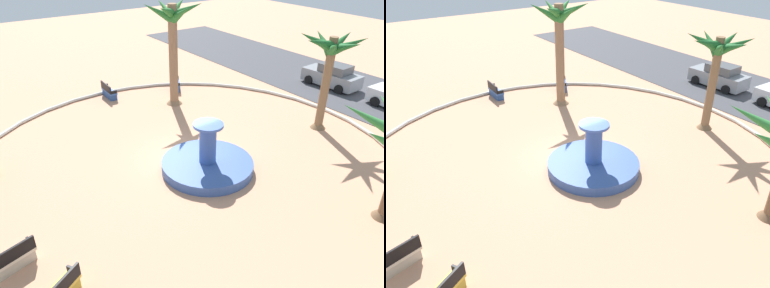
% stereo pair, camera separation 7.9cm
% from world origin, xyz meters
% --- Properties ---
extents(ground_plane, '(80.00, 80.00, 0.00)m').
position_xyz_m(ground_plane, '(0.00, 0.00, 0.00)').
color(ground_plane, tan).
extents(plaza_curb, '(20.92, 20.92, 0.20)m').
position_xyz_m(plaza_curb, '(0.00, 0.00, 0.10)').
color(plaza_curb, silver).
rests_on(plaza_curb, ground).
extents(street_asphalt, '(48.00, 8.00, 0.03)m').
position_xyz_m(street_asphalt, '(0.00, 14.86, 0.01)').
color(street_asphalt, '#424247').
rests_on(street_asphalt, ground).
extents(fountain, '(4.25, 4.25, 2.38)m').
position_xyz_m(fountain, '(1.34, 0.30, 0.33)').
color(fountain, '#38569E').
rests_on(fountain, ground).
extents(palm_tree_near_fountain, '(3.52, 3.62, 5.38)m').
position_xyz_m(palm_tree_near_fountain, '(1.47, 8.05, 4.04)').
color(palm_tree_near_fountain, brown).
rests_on(palm_tree_near_fountain, ground).
extents(palm_tree_by_curb, '(3.55, 3.42, 6.44)m').
position_xyz_m(palm_tree_by_curb, '(-6.15, 3.26, 4.44)').
color(palm_tree_by_curb, '#8E6B4C').
rests_on(palm_tree_by_curb, ground).
extents(bench_east, '(1.64, 1.23, 1.00)m').
position_xyz_m(bench_east, '(-8.31, 4.72, 0.35)').
color(bench_east, '#335BA8').
rests_on(bench_east, ground).
extents(bench_west, '(1.61, 0.54, 1.00)m').
position_xyz_m(bench_west, '(-9.53, 0.20, 0.35)').
color(bench_west, '#335BA8').
rests_on(bench_west, ground).
extents(bench_north, '(0.93, 1.68, 1.00)m').
position_xyz_m(bench_north, '(2.50, -8.48, 0.35)').
color(bench_north, beige).
rests_on(bench_north, ground).
extents(parked_car_leftmost, '(4.09, 2.10, 1.67)m').
position_xyz_m(parked_car_leftmost, '(-2.40, 14.22, 0.78)').
color(parked_car_leftmost, gray).
rests_on(parked_car_leftmost, ground).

